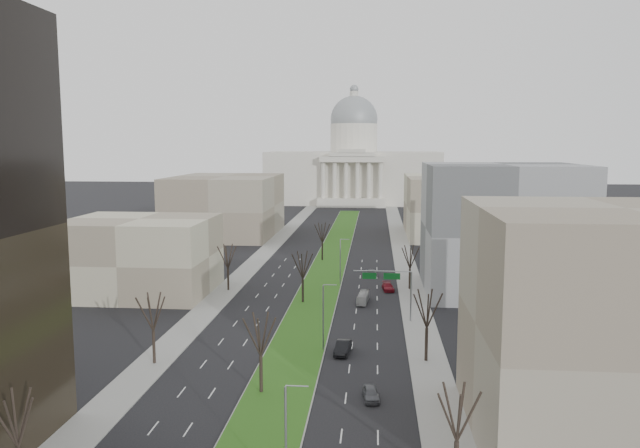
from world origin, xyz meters
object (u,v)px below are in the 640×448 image
Objects in this scene: car_black at (343,347)px; car_grey_far at (371,273)px; car_red at (388,287)px; box_van at (363,298)px; car_grey_near at (371,393)px.

car_black is 49.93m from car_grey_far.
car_red is 1.06× the size of car_grey_far.
car_red is 10.70m from box_van.
car_red is 0.73× the size of box_van.
car_red is at bearing 69.55° from box_van.
car_black is 1.12× the size of car_grey_far.
car_black is at bearing -89.69° from box_van.
box_van is (-1.73, 41.70, 0.23)m from car_grey_near.
box_van is (-4.56, -9.68, 0.22)m from car_red.
car_red is at bearing -82.95° from car_grey_far.
car_grey_far is (3.36, 49.82, -0.21)m from car_black.
box_van is (-1.26, -22.86, 0.29)m from car_grey_far.
box_van is (2.10, 26.95, 0.08)m from car_black.
car_grey_far is at bearing 91.60° from box_van.
car_red is (2.82, 51.38, 0.01)m from car_grey_near.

